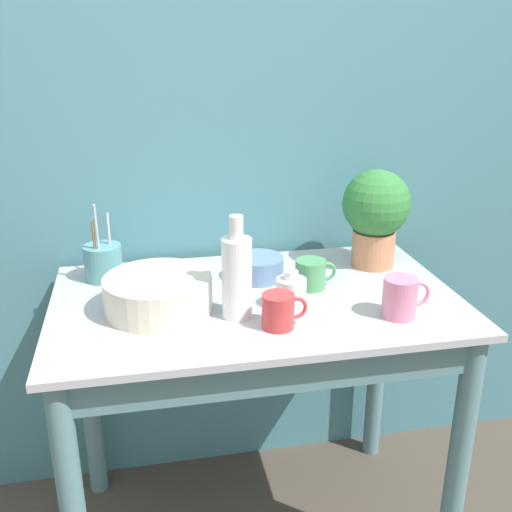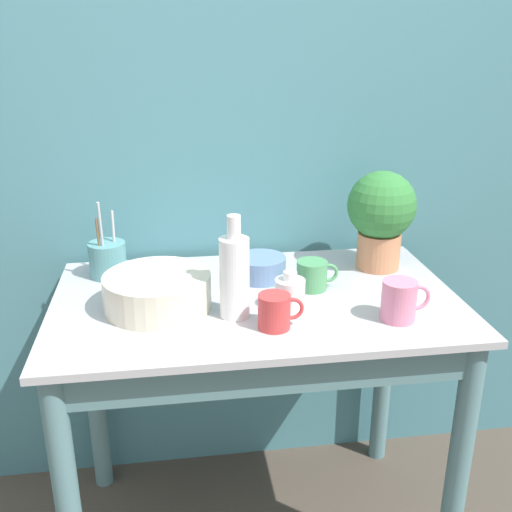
% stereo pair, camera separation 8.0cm
% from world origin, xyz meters
% --- Properties ---
extents(wall_back, '(6.00, 0.05, 2.40)m').
position_xyz_m(wall_back, '(0.00, 0.72, 1.20)').
color(wall_back, teal).
rests_on(wall_back, ground_plane).
extents(counter_table, '(1.10, 0.67, 0.81)m').
position_xyz_m(counter_table, '(0.00, 0.31, 0.64)').
color(counter_table, slate).
rests_on(counter_table, ground_plane).
extents(potted_plant, '(0.20, 0.20, 0.30)m').
position_xyz_m(potted_plant, '(0.40, 0.50, 0.99)').
color(potted_plant, tan).
rests_on(potted_plant, counter_table).
extents(bowl_wash_large, '(0.28, 0.28, 0.09)m').
position_xyz_m(bowl_wash_large, '(-0.26, 0.30, 0.86)').
color(bowl_wash_large, beige).
rests_on(bowl_wash_large, counter_table).
extents(bottle_tall, '(0.08, 0.08, 0.27)m').
position_xyz_m(bottle_tall, '(-0.07, 0.23, 0.93)').
color(bottle_tall, white).
rests_on(bottle_tall, counter_table).
extents(bottle_short, '(0.08, 0.08, 0.10)m').
position_xyz_m(bottle_short, '(0.08, 0.26, 0.86)').
color(bottle_short, white).
rests_on(bottle_short, counter_table).
extents(mug_pink, '(0.13, 0.09, 0.10)m').
position_xyz_m(mug_pink, '(0.34, 0.15, 0.87)').
color(mug_pink, pink).
rests_on(mug_pink, counter_table).
extents(mug_red, '(0.11, 0.08, 0.09)m').
position_xyz_m(mug_red, '(0.02, 0.15, 0.86)').
color(mug_red, '#C63838').
rests_on(mug_red, counter_table).
extents(mug_green, '(0.12, 0.09, 0.08)m').
position_xyz_m(mug_green, '(0.17, 0.37, 0.86)').
color(mug_green, '#4C935B').
rests_on(mug_green, counter_table).
extents(bowl_small_blue, '(0.15, 0.15, 0.07)m').
position_xyz_m(bowl_small_blue, '(0.03, 0.46, 0.85)').
color(bowl_small_blue, '#6684B2').
rests_on(bowl_small_blue, counter_table).
extents(utensil_cup, '(0.11, 0.11, 0.24)m').
position_xyz_m(utensil_cup, '(-0.41, 0.55, 0.87)').
color(utensil_cup, '#569399').
rests_on(utensil_cup, counter_table).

